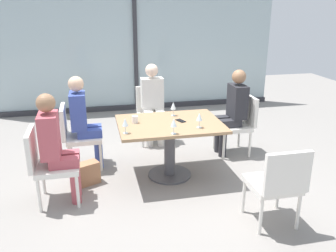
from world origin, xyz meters
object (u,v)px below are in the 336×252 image
Objects in this scene: person_far_right at (233,108)px; wine_glass_0 at (199,117)px; wine_glass_2 at (173,106)px; chair_far_right at (239,121)px; dining_table_main at (170,136)px; handbag_0 at (87,173)px; chair_far_left at (76,133)px; wine_glass_1 at (174,123)px; chair_front_right at (278,182)px; coffee_cup at (135,119)px; wine_glass_3 at (125,122)px; person_far_left at (83,118)px; chair_near_window at (152,111)px; person_near_window at (153,100)px; cell_phone_on_table at (181,121)px; person_side_end at (56,144)px; chair_side_end at (48,162)px.

wine_glass_0 is (-0.75, -0.79, 0.16)m from person_far_right.
chair_far_right is at bearing 13.40° from wine_glass_2.
dining_table_main reaches higher than handbag_0.
wine_glass_0 is at bearing -70.05° from wine_glass_2.
chair_far_left is 1.50m from wine_glass_1.
wine_glass_2 reaches higher than chair_far_right.
person_far_right is (0.27, 1.84, 0.20)m from chair_front_right.
coffee_cup reaches higher than handbag_0.
dining_table_main is at bearing -24.68° from handbag_0.
wine_glass_0 is (-0.48, 1.06, 0.37)m from chair_front_right.
wine_glass_3 is (-0.58, -0.27, 0.31)m from dining_table_main.
wine_glass_0 is at bearing -30.03° from person_far_left.
chair_near_window is at bearing 95.90° from wine_glass_2.
chair_far_left is 4.70× the size of wine_glass_3.
chair_far_left is at bearing 126.48° from wine_glass_3.
chair_far_right is at bearing 0.00° from person_far_left.
dining_table_main is at bearing 120.65° from chair_front_right.
chair_far_right is 1.57m from wine_glass_1.
wine_glass_0 is 0.88m from wine_glass_3.
person_near_window is 8.75× the size of cell_phone_on_table.
dining_table_main is 1.54m from chair_front_right.
person_side_end is 1.02m from coffee_cup.
handbag_0 is (-0.48, 0.27, -0.72)m from wine_glass_3.
coffee_cup is (-0.73, 0.34, -0.09)m from wine_glass_0.
chair_near_window is 1.34m from coffee_cup.
person_far_left is 0.78m from coffee_cup.
chair_near_window is at bearing 88.53° from wine_glass_1.
dining_table_main is at bearing -153.66° from person_far_right.
person_far_right is 4.20× the size of handbag_0.
person_side_end is 1.31m from wine_glass_1.
wine_glass_3 reaches higher than chair_far_right.
wine_glass_3 is (-0.58, -1.59, 0.37)m from chair_near_window.
dining_table_main is 0.42m from wine_glass_2.
person_far_right is (-0.11, 0.00, 0.20)m from chair_far_right.
person_far_right is (2.40, 0.87, 0.00)m from person_side_end.
person_far_right is at bearing 0.00° from person_far_left.
wine_glass_3 is (-1.36, 1.05, 0.37)m from chair_front_right.
handbag_0 is at bearing 160.12° from cell_phone_on_table.
wine_glass_3 is (-1.64, -0.79, 0.16)m from person_far_right.
dining_table_main is at bearing 169.58° from cell_phone_on_table.
coffee_cup is (0.16, 0.35, -0.09)m from wine_glass_3.
chair_side_end is 9.67× the size of coffee_cup.
cell_phone_on_table is at bearing -83.47° from chair_near_window.
dining_table_main is 1.13m from handbag_0.
chair_far_right is 1.37m from person_near_window.
person_side_end is at bearing 172.73° from cell_phone_on_table.
wine_glass_1 is (-0.35, -0.14, 0.00)m from wine_glass_0.
person_far_right reaches higher than chair_front_right.
person_far_right is (2.22, 0.00, 0.20)m from chair_far_left.
dining_table_main is at bearing -10.86° from coffee_cup.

